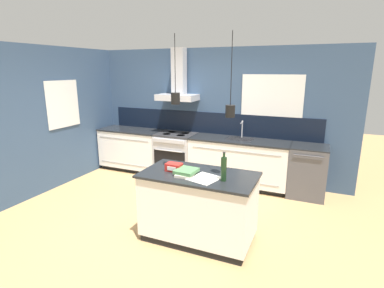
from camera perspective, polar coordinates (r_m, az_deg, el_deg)
The scene contains 12 objects.
ground_plane at distance 4.77m, azimuth -5.78°, elevation -13.37°, with size 16.00×16.00×0.00m, color tan.
wall_back at distance 6.12m, azimuth 2.87°, elevation 6.21°, with size 5.60×2.50×2.60m.
wall_left at distance 6.36m, azimuth -22.46°, elevation 5.00°, with size 0.08×3.80×2.60m.
counter_run_left at distance 6.79m, azimuth -11.28°, elevation -0.96°, with size 1.40×0.64×0.91m.
counter_run_sink at distance 5.80m, azimuth 8.84°, elevation -3.44°, with size 1.88×0.64×1.24m.
oven_range at distance 6.24m, azimuth -3.03°, elevation -2.09°, with size 0.79×0.66×0.91m.
dishwasher at distance 5.64m, azimuth 21.15°, elevation -4.84°, with size 0.62×0.65×0.91m.
kitchen_island at distance 3.97m, azimuth 1.24°, elevation -11.83°, with size 1.46×0.79×0.91m.
bottle_on_island at distance 3.54m, azimuth 6.06°, elevation -4.67°, with size 0.07×0.07×0.35m.
book_stack at distance 3.75m, azimuth -1.10°, elevation -5.36°, with size 0.26×0.30×0.07m.
red_supply_box at distance 3.90m, azimuth -3.46°, elevation -4.42°, with size 0.20×0.14×0.10m.
paper_pile at distance 3.64m, azimuth 2.37°, elevation -6.57°, with size 0.40×0.42×0.01m.
Camera 1 is at (2.10, -3.68, 2.20)m, focal length 28.00 mm.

